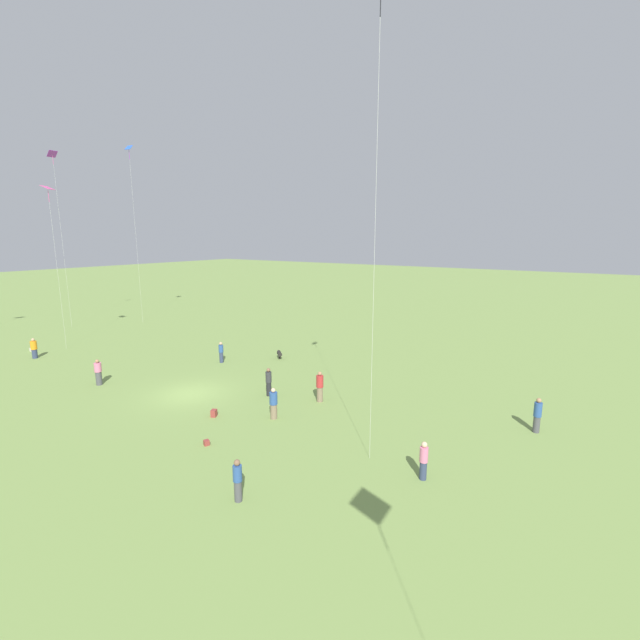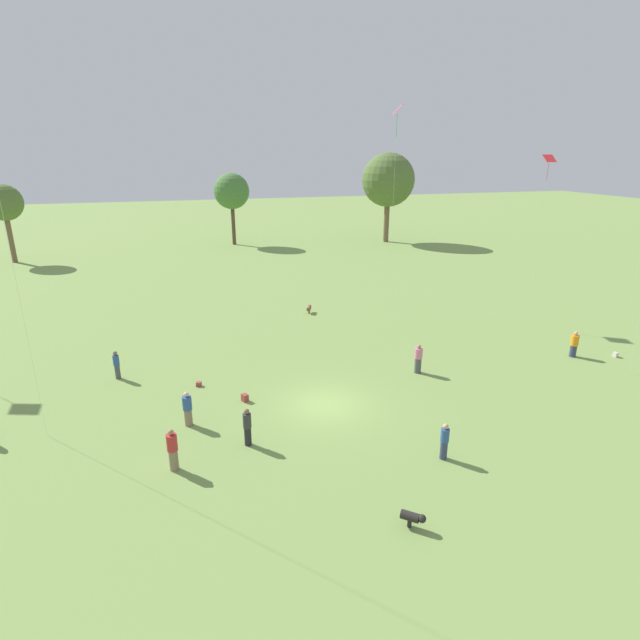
% 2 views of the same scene
% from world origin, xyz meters
% --- Properties ---
extents(ground_plane, '(240.00, 240.00, 0.00)m').
position_xyz_m(ground_plane, '(0.00, 0.00, 0.00)').
color(ground_plane, '#7A994C').
extents(tree_0, '(4.13, 4.13, 8.98)m').
position_xyz_m(tree_0, '(-24.86, 43.97, 6.82)').
color(tree_0, brown).
rests_on(tree_0, ground_plane).
extents(tree_1, '(4.83, 4.83, 9.72)m').
position_xyz_m(tree_1, '(1.55, 48.58, 7.25)').
color(tree_1, brown).
rests_on(tree_1, ground_plane).
extents(tree_2, '(7.39, 7.39, 12.36)m').
position_xyz_m(tree_2, '(22.96, 44.69, 8.62)').
color(tree_2, brown).
rests_on(tree_2, ground_plane).
extents(person_0, '(0.38, 0.38, 1.79)m').
position_xyz_m(person_0, '(-4.37, -2.55, 0.90)').
color(person_0, '#232328').
rests_on(person_0, ground_plane).
extents(person_1, '(0.54, 0.54, 1.77)m').
position_xyz_m(person_1, '(6.41, 2.25, 0.86)').
color(person_1, '#4C4C51').
rests_on(person_1, ground_plane).
extents(person_4, '(0.59, 0.59, 1.87)m').
position_xyz_m(person_4, '(-7.56, -3.52, 0.93)').
color(person_4, '#847056').
rests_on(person_4, ground_plane).
extents(person_5, '(0.50, 0.50, 1.75)m').
position_xyz_m(person_5, '(-6.83, -0.07, 0.86)').
color(person_5, '#847056').
rests_on(person_5, ground_plane).
extents(person_6, '(0.65, 0.65, 1.68)m').
position_xyz_m(person_6, '(17.03, 1.65, 0.81)').
color(person_6, '#333D5B').
rests_on(person_6, ground_plane).
extents(person_7, '(0.48, 0.48, 1.69)m').
position_xyz_m(person_7, '(-10.50, 6.42, 0.85)').
color(person_7, '#4C4C51').
rests_on(person_7, ground_plane).
extents(person_8, '(0.38, 0.38, 1.66)m').
position_xyz_m(person_8, '(3.43, -5.96, 0.83)').
color(person_8, '#333D5B').
rests_on(person_8, ground_plane).
extents(kite_1, '(1.12, 0.93, 12.15)m').
position_xyz_m(kite_1, '(27.99, 19.19, 11.41)').
color(kite_1, red).
rests_on(kite_1, ground_plane).
extents(kite_5, '(1.01, 1.20, 15.82)m').
position_xyz_m(kite_5, '(10.75, 16.17, 14.80)').
color(kite_5, '#E54C99').
rests_on(kite_5, ground_plane).
extents(dog_0, '(0.80, 0.76, 0.64)m').
position_xyz_m(dog_0, '(0.30, -9.35, 0.44)').
color(dog_0, black).
rests_on(dog_0, ground_plane).
extents(dog_1, '(0.57, 0.86, 0.61)m').
position_xyz_m(dog_1, '(3.31, 15.19, 0.41)').
color(dog_1, brown).
rests_on(dog_1, ground_plane).
extents(picnic_bag_0, '(0.33, 0.33, 0.25)m').
position_xyz_m(picnic_bag_0, '(-6.11, 4.07, 0.12)').
color(picnic_bag_0, '#933833').
rests_on(picnic_bag_0, ground_plane).
extents(picnic_bag_1, '(0.24, 0.29, 0.30)m').
position_xyz_m(picnic_bag_1, '(19.61, 0.82, 0.15)').
color(picnic_bag_1, beige).
rests_on(picnic_bag_1, ground_plane).
extents(picnic_bag_2, '(0.39, 0.43, 0.40)m').
position_xyz_m(picnic_bag_2, '(-3.91, 1.57, 0.20)').
color(picnic_bag_2, '#933833').
rests_on(picnic_bag_2, ground_plane).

